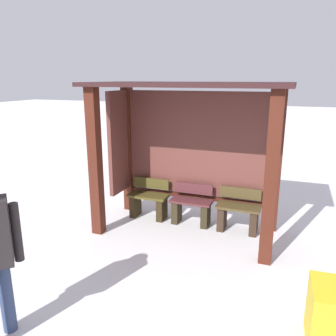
{
  "coord_description": "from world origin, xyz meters",
  "views": [
    {
      "loc": [
        1.65,
        -5.27,
        2.62
      ],
      "look_at": [
        -0.25,
        -0.25,
        1.19
      ],
      "focal_mm": 36.05,
      "sensor_mm": 36.0,
      "label": 1
    }
  ],
  "objects_px": {
    "bus_shelter": "(185,133)",
    "bench_right_inside": "(238,214)",
    "bench_left_inside": "(149,201)",
    "bench_center_inside": "(191,207)"
  },
  "relations": [
    {
      "from": "bus_shelter",
      "to": "bench_right_inside",
      "type": "height_order",
      "value": "bus_shelter"
    },
    {
      "from": "bench_left_inside",
      "to": "bench_center_inside",
      "type": "height_order",
      "value": "bench_left_inside"
    },
    {
      "from": "bench_left_inside",
      "to": "bench_center_inside",
      "type": "xyz_separation_m",
      "value": [
        0.86,
        0.0,
        -0.0
      ]
    },
    {
      "from": "bus_shelter",
      "to": "bench_center_inside",
      "type": "bearing_deg",
      "value": 37.7
    },
    {
      "from": "bus_shelter",
      "to": "bench_right_inside",
      "type": "distance_m",
      "value": 1.7
    },
    {
      "from": "bus_shelter",
      "to": "bench_center_inside",
      "type": "xyz_separation_m",
      "value": [
        0.12,
        0.09,
        -1.39
      ]
    },
    {
      "from": "bench_right_inside",
      "to": "bench_left_inside",
      "type": "bearing_deg",
      "value": -179.98
    },
    {
      "from": "bus_shelter",
      "to": "bench_center_inside",
      "type": "relative_size",
      "value": 4.26
    },
    {
      "from": "bench_right_inside",
      "to": "bus_shelter",
      "type": "bearing_deg",
      "value": -174.62
    },
    {
      "from": "bench_left_inside",
      "to": "bench_right_inside",
      "type": "distance_m",
      "value": 1.72
    }
  ]
}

